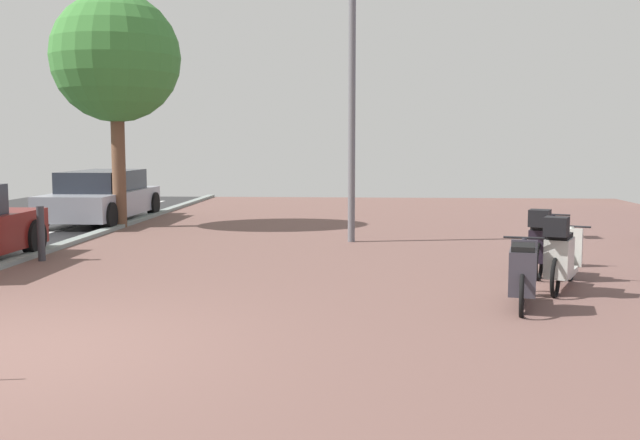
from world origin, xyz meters
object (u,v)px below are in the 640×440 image
at_px(scooter_far, 523,273).
at_px(lamp_post, 352,91).
at_px(scooter_mid, 561,256).
at_px(scooter_near, 544,244).
at_px(bollard_far, 41,234).
at_px(parked_car_far, 102,197).
at_px(street_tree, 116,59).

relative_size(scooter_far, lamp_post, 0.32).
bearing_deg(scooter_mid, lamp_post, 121.36).
bearing_deg(scooter_near, lamp_post, 130.03).
bearing_deg(bollard_far, scooter_mid, -14.01).
xyz_separation_m(scooter_mid, parked_car_far, (-9.14, 8.12, 0.15)).
bearing_deg(bollard_far, scooter_far, -22.76).
bearing_deg(parked_car_far, lamp_post, -28.58).
xyz_separation_m(lamp_post, bollard_far, (-5.05, -2.72, -2.48)).
bearing_deg(lamp_post, street_tree, 157.85).
bearing_deg(scooter_mid, scooter_far, -124.02).
distance_m(scooter_near, scooter_mid, 1.22).
bearing_deg(street_tree, lamp_post, -22.15).
height_order(scooter_far, street_tree, street_tree).
height_order(scooter_far, bollard_far, bollard_far).
xyz_separation_m(scooter_near, scooter_far, (-0.77, -2.27, -0.05)).
bearing_deg(bollard_far, lamp_post, 28.36).
xyz_separation_m(lamp_post, street_tree, (-5.42, 2.20, 0.91)).
relative_size(scooter_near, scooter_far, 1.06).
distance_m(scooter_mid, street_tree, 11.30).
bearing_deg(parked_car_far, scooter_mid, -41.61).
bearing_deg(scooter_mid, bollard_far, 165.99).
height_order(scooter_near, parked_car_far, parked_car_far).
relative_size(scooter_near, parked_car_far, 0.40).
height_order(scooter_mid, parked_car_far, parked_car_far).
height_order(scooter_mid, lamp_post, lamp_post).
bearing_deg(bollard_far, parked_car_far, 101.32).
bearing_deg(street_tree, scooter_far, -46.40).
distance_m(lamp_post, bollard_far, 6.25).
bearing_deg(lamp_post, bollard_far, -151.64).
distance_m(scooter_near, street_tree, 10.64).
xyz_separation_m(scooter_mid, lamp_post, (-2.86, 4.70, 2.47)).
xyz_separation_m(scooter_mid, scooter_far, (-0.71, -1.05, -0.06)).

